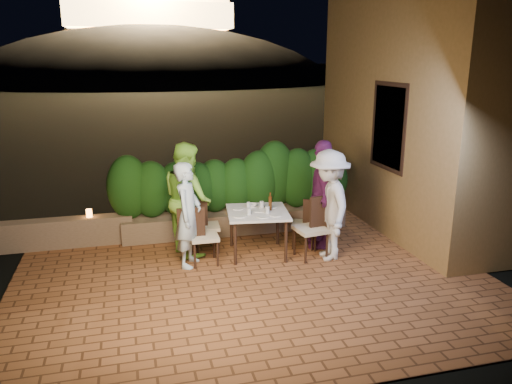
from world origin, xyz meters
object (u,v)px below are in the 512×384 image
object	(u,v)px
diner_blue	(188,215)
diner_white	(329,205)
beer_bottle	(270,201)
parapet_lamp	(89,213)
diner_green	(188,198)
chair_right_front	(311,228)
chair_left_front	(204,235)
chair_left_back	(207,225)
dining_table	(258,233)
chair_right_back	(304,223)
diner_purple	(322,194)
bowl	(252,205)

from	to	relation	value
diner_blue	diner_white	world-z (taller)	diner_white
beer_bottle	parapet_lamp	world-z (taller)	beer_bottle
diner_green	beer_bottle	bearing A→B (deg)	-123.50
chair_right_front	diner_blue	xyz separation A→B (m)	(-1.96, 0.20, 0.32)
chair_left_front	parapet_lamp	distance (m)	2.25
chair_left_back	diner_white	distance (m)	2.07
beer_bottle	diner_white	xyz separation A→B (m)	(0.85, -0.44, -0.00)
diner_blue	diner_white	distance (m)	2.24
dining_table	chair_left_back	size ratio (longest dim) A/B	1.08
chair_left_back	parapet_lamp	size ratio (longest dim) A/B	6.48
dining_table	diner_white	xyz separation A→B (m)	(1.07, -0.44, 0.52)
diner_white	beer_bottle	bearing A→B (deg)	-112.73
dining_table	diner_green	xyz separation A→B (m)	(-1.09, 0.41, 0.56)
beer_bottle	parapet_lamp	bearing A→B (deg)	158.23
beer_bottle	chair_right_front	xyz separation A→B (m)	(0.59, -0.36, -0.39)
diner_green	diner_white	xyz separation A→B (m)	(2.16, -0.84, -0.04)
chair_left_back	diner_white	world-z (taller)	diner_white
chair_right_back	diner_purple	xyz separation A→B (m)	(0.31, -0.03, 0.51)
chair_left_front	diner_blue	bearing A→B (deg)	-179.99
chair_right_front	parapet_lamp	size ratio (longest dim) A/B	7.33
chair_right_back	diner_purple	distance (m)	0.59
bowl	chair_left_back	distance (m)	0.84
dining_table	diner_white	bearing A→B (deg)	-22.17
dining_table	diner_green	distance (m)	1.29
chair_right_back	diner_white	size ratio (longest dim) A/B	0.48
beer_bottle	diner_blue	distance (m)	1.38
chair_right_back	diner_green	distance (m)	2.03
chair_right_back	chair_left_back	bearing A→B (deg)	17.81
chair_left_front	diner_blue	world-z (taller)	diner_blue
chair_right_front	parapet_lamp	xyz separation A→B (m)	(-3.52, 1.54, 0.06)
dining_table	diner_blue	xyz separation A→B (m)	(-1.16, -0.15, 0.46)
beer_bottle	chair_left_back	world-z (taller)	beer_bottle
chair_right_front	diner_white	bearing A→B (deg)	155.31
diner_blue	parapet_lamp	xyz separation A→B (m)	(-1.56, 1.33, -0.26)
beer_bottle	chair_right_front	distance (m)	0.79
chair_left_back	diner_green	xyz separation A→B (m)	(-0.30, 0.06, 0.48)
beer_bottle	diner_white	distance (m)	0.96
diner_green	diner_white	world-z (taller)	diner_green
chair_right_back	parapet_lamp	bearing A→B (deg)	9.22
dining_table	chair_left_front	bearing A→B (deg)	-170.26
beer_bottle	chair_right_back	distance (m)	0.80
bowl	diner_blue	size ratio (longest dim) A/B	0.11
chair_right_back	beer_bottle	bearing A→B (deg)	36.05
bowl	chair_left_back	size ratio (longest dim) A/B	0.19
diner_green	diner_purple	world-z (taller)	diner_green
bowl	parapet_lamp	bearing A→B (deg)	161.72
bowl	diner_purple	world-z (taller)	diner_purple
bowl	chair_right_back	size ratio (longest dim) A/B	0.20
diner_blue	bowl	bearing A→B (deg)	-44.89
dining_table	beer_bottle	size ratio (longest dim) A/B	3.27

